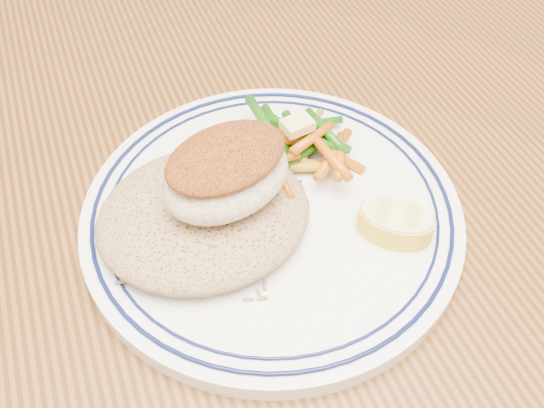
{
  "coord_description": "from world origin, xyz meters",
  "views": [
    {
      "loc": [
        -0.08,
        -0.22,
        1.1
      ],
      "look_at": [
        0.02,
        0.05,
        0.77
      ],
      "focal_mm": 40.0,
      "sensor_mm": 36.0,
      "label": 1
    }
  ],
  "objects_px": {
    "dining_table": "(271,348)",
    "rice_pilaf": "(203,212)",
    "lemon_wedge": "(396,222)",
    "plate": "(272,213)",
    "fish_fillet": "(227,173)",
    "vegetable_pile": "(298,145)"
  },
  "relations": [
    {
      "from": "rice_pilaf",
      "to": "vegetable_pile",
      "type": "distance_m",
      "value": 0.1
    },
    {
      "from": "dining_table",
      "to": "plate",
      "type": "xyz_separation_m",
      "value": [
        0.02,
        0.05,
        0.11
      ]
    },
    {
      "from": "dining_table",
      "to": "plate",
      "type": "height_order",
      "value": "plate"
    },
    {
      "from": "vegetable_pile",
      "to": "fish_fillet",
      "type": "bearing_deg",
      "value": -151.05
    },
    {
      "from": "plate",
      "to": "dining_table",
      "type": "bearing_deg",
      "value": -112.33
    },
    {
      "from": "fish_fillet",
      "to": "plate",
      "type": "bearing_deg",
      "value": -7.26
    },
    {
      "from": "rice_pilaf",
      "to": "vegetable_pile",
      "type": "bearing_deg",
      "value": 23.77
    },
    {
      "from": "dining_table",
      "to": "rice_pilaf",
      "type": "height_order",
      "value": "rice_pilaf"
    },
    {
      "from": "plate",
      "to": "fish_fillet",
      "type": "height_order",
      "value": "fish_fillet"
    },
    {
      "from": "plate",
      "to": "lemon_wedge",
      "type": "height_order",
      "value": "lemon_wedge"
    },
    {
      "from": "vegetable_pile",
      "to": "lemon_wedge",
      "type": "relative_size",
      "value": 1.59
    },
    {
      "from": "fish_fillet",
      "to": "vegetable_pile",
      "type": "bearing_deg",
      "value": 28.95
    },
    {
      "from": "fish_fillet",
      "to": "lemon_wedge",
      "type": "relative_size",
      "value": 1.53
    },
    {
      "from": "rice_pilaf",
      "to": "lemon_wedge",
      "type": "height_order",
      "value": "rice_pilaf"
    },
    {
      "from": "dining_table",
      "to": "plate",
      "type": "bearing_deg",
      "value": 67.67
    },
    {
      "from": "dining_table",
      "to": "rice_pilaf",
      "type": "relative_size",
      "value": 9.94
    },
    {
      "from": "dining_table",
      "to": "plate",
      "type": "relative_size",
      "value": 5.41
    },
    {
      "from": "fish_fillet",
      "to": "vegetable_pile",
      "type": "distance_m",
      "value": 0.08
    },
    {
      "from": "plate",
      "to": "fish_fillet",
      "type": "xyz_separation_m",
      "value": [
        -0.03,
        0.0,
        0.05
      ]
    },
    {
      "from": "dining_table",
      "to": "fish_fillet",
      "type": "relative_size",
      "value": 14.07
    },
    {
      "from": "plate",
      "to": "lemon_wedge",
      "type": "xyz_separation_m",
      "value": [
        0.07,
        -0.05,
        0.02
      ]
    },
    {
      "from": "rice_pilaf",
      "to": "vegetable_pile",
      "type": "relative_size",
      "value": 1.36
    }
  ]
}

